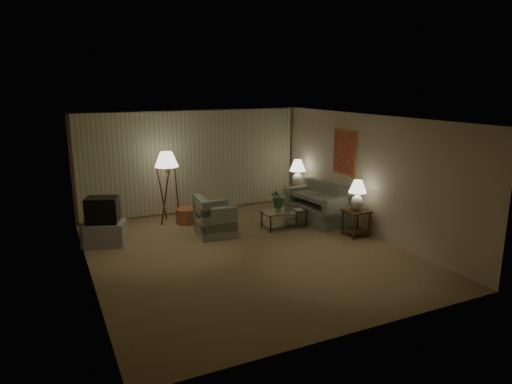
{
  "coord_description": "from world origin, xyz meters",
  "views": [
    {
      "loc": [
        -3.6,
        -8.04,
        3.35
      ],
      "look_at": [
        0.52,
        0.6,
        1.07
      ],
      "focal_mm": 32.0,
      "sensor_mm": 36.0,
      "label": 1
    }
  ],
  "objects_px": {
    "coffee_table": "(284,216)",
    "floor_lamp": "(168,186)",
    "side_table_near": "(356,218)",
    "table_lamp_near": "(358,193)",
    "sofa": "(317,207)",
    "armchair": "(215,220)",
    "side_table_far": "(297,194)",
    "tv_cabinet": "(104,234)",
    "crt_tv": "(102,210)",
    "table_lamp_far": "(298,171)",
    "vase": "(278,208)",
    "ottoman": "(187,215)"
  },
  "relations": [
    {
      "from": "side_table_far",
      "to": "ottoman",
      "type": "xyz_separation_m",
      "value": [
        -3.14,
        0.01,
        -0.22
      ]
    },
    {
      "from": "vase",
      "to": "table_lamp_far",
      "type": "bearing_deg",
      "value": 45.93
    },
    {
      "from": "side_table_far",
      "to": "coffee_table",
      "type": "relative_size",
      "value": 0.55
    },
    {
      "from": "armchair",
      "to": "floor_lamp",
      "type": "height_order",
      "value": "floor_lamp"
    },
    {
      "from": "tv_cabinet",
      "to": "crt_tv",
      "type": "relative_size",
      "value": 1.32
    },
    {
      "from": "table_lamp_far",
      "to": "ottoman",
      "type": "relative_size",
      "value": 1.38
    },
    {
      "from": "side_table_near",
      "to": "coffee_table",
      "type": "relative_size",
      "value": 0.55
    },
    {
      "from": "side_table_near",
      "to": "coffee_table",
      "type": "distance_m",
      "value": 1.71
    },
    {
      "from": "crt_tv",
      "to": "vase",
      "type": "height_order",
      "value": "crt_tv"
    },
    {
      "from": "vase",
      "to": "sofa",
      "type": "bearing_deg",
      "value": 4.94
    },
    {
      "from": "side_table_far",
      "to": "sofa",
      "type": "bearing_deg",
      "value": -96.84
    },
    {
      "from": "floor_lamp",
      "to": "crt_tv",
      "type": "bearing_deg",
      "value": -148.94
    },
    {
      "from": "sofa",
      "to": "tv_cabinet",
      "type": "bearing_deg",
      "value": -101.58
    },
    {
      "from": "table_lamp_far",
      "to": "crt_tv",
      "type": "distance_m",
      "value": 5.27
    },
    {
      "from": "coffee_table",
      "to": "floor_lamp",
      "type": "xyz_separation_m",
      "value": [
        -2.38,
        1.56,
        0.65
      ]
    },
    {
      "from": "sofa",
      "to": "table_lamp_far",
      "type": "relative_size",
      "value": 2.45
    },
    {
      "from": "table_lamp_near",
      "to": "side_table_near",
      "type": "bearing_deg",
      "value": 0.0
    },
    {
      "from": "side_table_near",
      "to": "table_lamp_near",
      "type": "bearing_deg",
      "value": 0.0
    },
    {
      "from": "crt_tv",
      "to": "ottoman",
      "type": "xyz_separation_m",
      "value": [
        2.06,
        0.81,
        -0.59
      ]
    },
    {
      "from": "sofa",
      "to": "table_lamp_near",
      "type": "bearing_deg",
      "value": -0.11
    },
    {
      "from": "side_table_far",
      "to": "floor_lamp",
      "type": "relative_size",
      "value": 0.34
    },
    {
      "from": "table_lamp_near",
      "to": "ottoman",
      "type": "distance_m",
      "value": 4.16
    },
    {
      "from": "table_lamp_near",
      "to": "floor_lamp",
      "type": "distance_m",
      "value": 4.51
    },
    {
      "from": "coffee_table",
      "to": "floor_lamp",
      "type": "distance_m",
      "value": 2.91
    },
    {
      "from": "side_table_far",
      "to": "tv_cabinet",
      "type": "relative_size",
      "value": 0.6
    },
    {
      "from": "armchair",
      "to": "side_table_far",
      "type": "height_order",
      "value": "armchair"
    },
    {
      "from": "sofa",
      "to": "table_lamp_far",
      "type": "distance_m",
      "value": 1.43
    },
    {
      "from": "floor_lamp",
      "to": "vase",
      "type": "distance_m",
      "value": 2.75
    },
    {
      "from": "tv_cabinet",
      "to": "floor_lamp",
      "type": "xyz_separation_m",
      "value": [
        1.66,
        1.0,
        0.67
      ]
    },
    {
      "from": "sofa",
      "to": "armchair",
      "type": "bearing_deg",
      "value": -97.94
    },
    {
      "from": "coffee_table",
      "to": "tv_cabinet",
      "type": "xyz_separation_m",
      "value": [
        -4.04,
        0.55,
        -0.03
      ]
    },
    {
      "from": "floor_lamp",
      "to": "table_lamp_near",
      "type": "bearing_deg",
      "value": -38.43
    },
    {
      "from": "side_table_far",
      "to": "table_lamp_near",
      "type": "distance_m",
      "value": 2.67
    },
    {
      "from": "table_lamp_near",
      "to": "armchair",
      "type": "bearing_deg",
      "value": 153.41
    },
    {
      "from": "sofa",
      "to": "table_lamp_near",
      "type": "relative_size",
      "value": 2.71
    },
    {
      "from": "table_lamp_far",
      "to": "coffee_table",
      "type": "height_order",
      "value": "table_lamp_far"
    },
    {
      "from": "crt_tv",
      "to": "vase",
      "type": "relative_size",
      "value": 4.98
    },
    {
      "from": "armchair",
      "to": "vase",
      "type": "xyz_separation_m",
      "value": [
        1.53,
        -0.17,
        0.14
      ]
    },
    {
      "from": "armchair",
      "to": "table_lamp_near",
      "type": "relative_size",
      "value": 1.39
    },
    {
      "from": "side_table_near",
      "to": "table_lamp_near",
      "type": "height_order",
      "value": "table_lamp_near"
    },
    {
      "from": "side_table_near",
      "to": "floor_lamp",
      "type": "bearing_deg",
      "value": 141.57
    },
    {
      "from": "sofa",
      "to": "armchair",
      "type": "xyz_separation_m",
      "value": [
        -2.69,
        0.07,
        -0.01
      ]
    },
    {
      "from": "tv_cabinet",
      "to": "table_lamp_far",
      "type": "bearing_deg",
      "value": 29.32
    },
    {
      "from": "side_table_far",
      "to": "coffee_table",
      "type": "xyz_separation_m",
      "value": [
        -1.16,
        -1.35,
        -0.13
      ]
    },
    {
      "from": "table_lamp_near",
      "to": "crt_tv",
      "type": "relative_size",
      "value": 0.9
    },
    {
      "from": "side_table_near",
      "to": "tv_cabinet",
      "type": "bearing_deg",
      "value": 160.88
    },
    {
      "from": "table_lamp_near",
      "to": "coffee_table",
      "type": "bearing_deg",
      "value": 132.79
    },
    {
      "from": "side_table_far",
      "to": "tv_cabinet",
      "type": "distance_m",
      "value": 5.26
    },
    {
      "from": "sofa",
      "to": "coffee_table",
      "type": "relative_size",
      "value": 1.69
    },
    {
      "from": "side_table_far",
      "to": "floor_lamp",
      "type": "bearing_deg",
      "value": 176.67
    }
  ]
}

